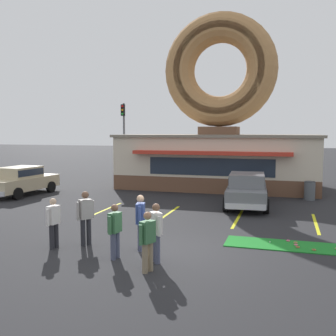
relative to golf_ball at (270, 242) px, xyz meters
name	(u,v)px	position (x,y,z in m)	size (l,w,h in m)	color
ground_plane	(175,251)	(-2.67, -1.66, -0.05)	(160.00, 160.00, 0.00)	#232326
donut_shop_building	(219,129)	(-3.72, 12.29, 3.69)	(12.30, 6.75, 10.96)	brown
putting_mat	(291,246)	(0.65, -0.12, -0.04)	(4.04, 1.24, 0.03)	#197523
mini_donut_near_left	(314,250)	(1.29, -0.46, 0.00)	(0.13, 0.13, 0.04)	brown
mini_donut_near_right	(296,245)	(0.79, -0.07, 0.00)	(0.13, 0.13, 0.04)	#D8667F
mini_donut_mid_left	(288,241)	(0.56, 0.34, 0.00)	(0.13, 0.13, 0.04)	#D8667F
mini_donut_mid_centre	(298,247)	(0.84, -0.31, 0.00)	(0.13, 0.13, 0.04)	brown
mini_donut_far_left	(296,243)	(0.78, 0.18, 0.00)	(0.13, 0.13, 0.04)	#A5724C
golf_ball	(270,242)	(0.00, 0.00, 0.00)	(0.04, 0.04, 0.04)	white
car_grey	(247,189)	(-1.32, 5.95, 0.82)	(2.22, 4.67, 1.60)	slate
car_champagne	(22,180)	(-13.72, 5.84, 0.82)	(2.23, 4.67, 1.60)	#BCAD89
pedestrian_blue_sweater_man	(115,229)	(-4.09, -2.79, 0.80)	(0.29, 0.59, 1.54)	#474C66
pedestrian_hooded_kid	(156,230)	(-2.89, -2.77, 0.85)	(0.42, 0.49, 1.63)	#474C66
pedestrian_leather_jacket_man	(54,221)	(-6.29, -2.42, 0.80)	(0.28, 0.59, 1.54)	#232328
pedestrian_clipboard_woman	(140,220)	(-3.69, -1.84, 0.88)	(0.32, 0.58, 1.67)	#474C66
pedestrian_beanie_man	(148,239)	(-2.86, -3.51, 0.80)	(0.36, 0.56, 1.55)	#7F7056
pedestrian_crossing_woman	(86,215)	(-5.52, -1.84, 0.90)	(0.41, 0.51, 1.70)	#232328
trash_bin	(310,190)	(1.63, 8.85, 0.45)	(0.57, 0.57, 0.97)	#51565B
traffic_light_pole	(124,130)	(-12.12, 16.55, 3.66)	(0.28, 0.47, 5.80)	#595B60
parking_stripe_far_left	(105,210)	(-7.41, 3.34, -0.05)	(0.12, 3.60, 0.01)	yellow
parking_stripe_left	(168,214)	(-4.41, 3.34, -0.05)	(0.12, 3.60, 0.01)	yellow
parking_stripe_mid_left	(238,218)	(-1.41, 3.34, -0.05)	(0.12, 3.60, 0.01)	yellow
parking_stripe_centre	(316,223)	(1.59, 3.34, -0.05)	(0.12, 3.60, 0.01)	yellow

